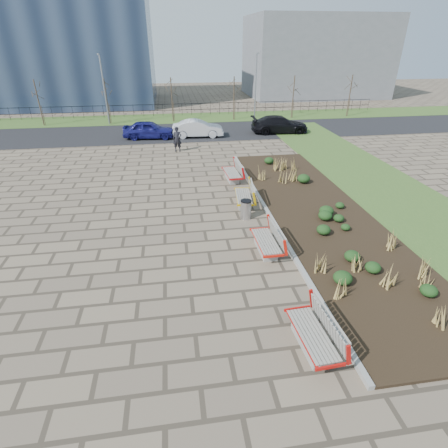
{
  "coord_description": "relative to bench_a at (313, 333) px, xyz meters",
  "views": [
    {
      "loc": [
        -0.26,
        -8.77,
        7.26
      ],
      "look_at": [
        1.5,
        3.0,
        0.9
      ],
      "focal_mm": 28.0,
      "sensor_mm": 36.0,
      "label": 1
    }
  ],
  "objects": [
    {
      "name": "lamp_east",
      "position": [
        5.0,
        28.53,
        2.54
      ],
      "size": [
        0.24,
        0.6,
        6.0
      ],
      "primitive_type": null,
      "color": "gray",
      "rests_on": "grass_verge_far"
    },
    {
      "name": "ground",
      "position": [
        -3.0,
        2.53,
        -0.5
      ],
      "size": [
        120.0,
        120.0,
        0.0
      ],
      "primitive_type": "plane",
      "color": "#6D5E4A",
      "rests_on": "ground"
    },
    {
      "name": "bench_b",
      "position": [
        0.0,
        4.78,
        0.0
      ],
      "size": [
        0.94,
        2.12,
        1.0
      ],
      "primitive_type": null,
      "rotation": [
        0.0,
        0.0,
        0.02
      ],
      "color": "red",
      "rests_on": "ground"
    },
    {
      "name": "tree_f",
      "position": [
        15.0,
        29.03,
        1.54
      ],
      "size": [
        1.4,
        1.4,
        4.0
      ],
      "primitive_type": null,
      "color": "#4C3D2D",
      "rests_on": "grass_verge_far"
    },
    {
      "name": "bench_c",
      "position": [
        0.0,
        9.11,
        0.0
      ],
      "size": [
        1.13,
        2.19,
        1.0
      ],
      "primitive_type": null,
      "rotation": [
        0.0,
        0.0,
        -0.11
      ],
      "color": "#D9A50B",
      "rests_on": "ground"
    },
    {
      "name": "tree_c",
      "position": [
        -3.0,
        29.03,
        1.54
      ],
      "size": [
        1.4,
        1.4,
        4.0
      ],
      "primitive_type": null,
      "color": "#4C3D2D",
      "rests_on": "grass_verge_far"
    },
    {
      "name": "railing_fence",
      "position": [
        -3.0,
        32.03,
        0.14
      ],
      "size": [
        44.0,
        0.1,
        1.2
      ],
      "primitive_type": null,
      "color": "black",
      "rests_on": "grass_verge_far"
    },
    {
      "name": "bench_d",
      "position": [
        0.0,
        12.5,
        0.0
      ],
      "size": [
        1.03,
        2.15,
        1.0
      ],
      "primitive_type": null,
      "rotation": [
        0.0,
        0.0,
        0.06
      ],
      "color": "red",
      "rests_on": "ground"
    },
    {
      "name": "grass_verge_near",
      "position": [
        8.0,
        7.53,
        -0.48
      ],
      "size": [
        5.0,
        38.0,
        0.04
      ],
      "primitive_type": "cube",
      "color": "#33511E",
      "rests_on": "ground"
    },
    {
      "name": "tree_a",
      "position": [
        -15.0,
        29.03,
        1.54
      ],
      "size": [
        1.4,
        1.4,
        4.0
      ],
      "primitive_type": null,
      "color": "#4C3D2D",
      "rests_on": "grass_verge_far"
    },
    {
      "name": "car_black",
      "position": [
        5.94,
        23.07,
        0.22
      ],
      "size": [
        4.95,
        2.23,
        1.41
      ],
      "primitive_type": "imported",
      "rotation": [
        0.0,
        0.0,
        1.52
      ],
      "color": "black",
      "rests_on": "road"
    },
    {
      "name": "pedestrian",
      "position": [
        -2.89,
        18.78,
        0.37
      ],
      "size": [
        0.72,
        0.56,
        1.74
      ],
      "primitive_type": "imported",
      "rotation": [
        0.0,
        0.0,
        -0.24
      ],
      "color": "black",
      "rests_on": "ground"
    },
    {
      "name": "planting_bed",
      "position": [
        3.25,
        7.53,
        -0.45
      ],
      "size": [
        4.5,
        18.0,
        0.1
      ],
      "primitive_type": "cube",
      "color": "black",
      "rests_on": "ground"
    },
    {
      "name": "car_silver",
      "position": [
        -1.1,
        22.69,
        0.2
      ],
      "size": [
        4.19,
        1.64,
        1.36
      ],
      "primitive_type": "imported",
      "rotation": [
        0.0,
        0.0,
        1.52
      ],
      "color": "silver",
      "rests_on": "road"
    },
    {
      "name": "car_blue",
      "position": [
        -5.05,
        22.79,
        0.22
      ],
      "size": [
        4.22,
        2.0,
        1.39
      ],
      "primitive_type": "imported",
      "rotation": [
        0.0,
        0.0,
        1.48
      ],
      "color": "navy",
      "rests_on": "road"
    },
    {
      "name": "tree_b",
      "position": [
        -9.0,
        29.03,
        1.54
      ],
      "size": [
        1.4,
        1.4,
        4.0
      ],
      "primitive_type": null,
      "color": "#4C3D2D",
      "rests_on": "grass_verge_far"
    },
    {
      "name": "bench_a",
      "position": [
        0.0,
        0.0,
        0.0
      ],
      "size": [
        1.02,
        2.15,
        1.0
      ],
      "primitive_type": null,
      "rotation": [
        0.0,
        0.0,
        0.06
      ],
      "color": "red",
      "rests_on": "ground"
    },
    {
      "name": "building_grey",
      "position": [
        17.0,
        44.53,
        4.5
      ],
      "size": [
        18.0,
        12.0,
        10.0
      ],
      "primitive_type": "cube",
      "color": "slate",
      "rests_on": "ground"
    },
    {
      "name": "lamp_west",
      "position": [
        -9.0,
        28.53,
        2.54
      ],
      "size": [
        0.24,
        0.6,
        6.0
      ],
      "primitive_type": null,
      "color": "gray",
      "rests_on": "grass_verge_far"
    },
    {
      "name": "planting_curb",
      "position": [
        0.92,
        7.53,
        -0.42
      ],
      "size": [
        0.16,
        18.0,
        0.15
      ],
      "primitive_type": "cube",
      "color": "gray",
      "rests_on": "ground"
    },
    {
      "name": "tree_d",
      "position": [
        3.0,
        29.03,
        1.54
      ],
      "size": [
        1.4,
        1.4,
        4.0
      ],
      "primitive_type": null,
      "color": "#4C3D2D",
      "rests_on": "grass_verge_far"
    },
    {
      "name": "tree_e",
      "position": [
        9.0,
        29.03,
        1.54
      ],
      "size": [
        1.4,
        1.4,
        4.0
      ],
      "primitive_type": null,
      "color": "#4C3D2D",
      "rests_on": "grass_verge_far"
    },
    {
      "name": "litter_bin",
      "position": [
        -0.19,
        7.62,
        -0.07
      ],
      "size": [
        0.48,
        0.48,
        0.85
      ],
      "primitive_type": "cylinder",
      "color": "#B2B2B7",
      "rests_on": "ground"
    },
    {
      "name": "grass_verge_far",
      "position": [
        -3.0,
        30.53,
        -0.48
      ],
      "size": [
        80.0,
        5.0,
        0.04
      ],
      "primitive_type": "cube",
      "color": "#33511E",
      "rests_on": "ground"
    },
    {
      "name": "road",
      "position": [
        -3.0,
        24.53,
        -0.49
      ],
      "size": [
        80.0,
        7.0,
        0.02
      ],
      "primitive_type": "cube",
      "color": "black",
      "rests_on": "ground"
    }
  ]
}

